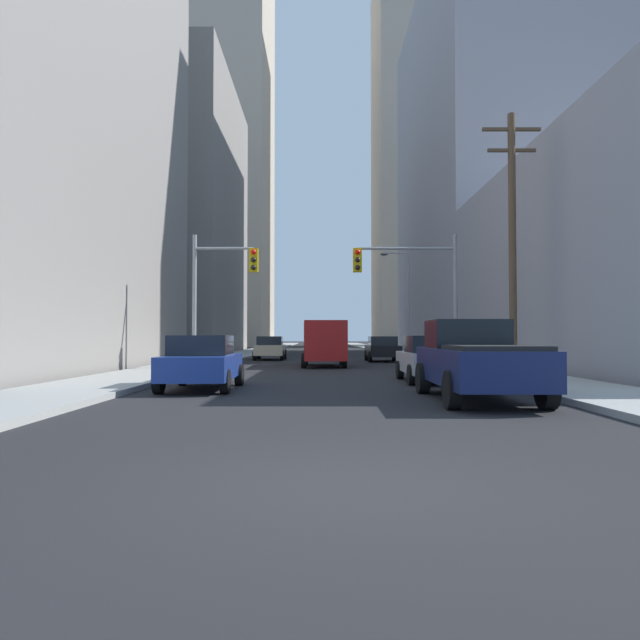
{
  "coord_description": "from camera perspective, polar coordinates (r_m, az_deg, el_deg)",
  "views": [
    {
      "loc": [
        -0.22,
        -5.8,
        1.47
      ],
      "look_at": [
        0.0,
        39.74,
        2.79
      ],
      "focal_mm": 33.26,
      "sensor_mm": 36.0,
      "label": 1
    }
  ],
  "objects": [
    {
      "name": "sedan_black",
      "position": [
        36.02,
        5.75,
        -2.77
      ],
      "size": [
        1.95,
        4.22,
        1.52
      ],
      "color": "black",
      "rests_on": "ground"
    },
    {
      "name": "ground_plane",
      "position": [
        5.99,
        1.87,
        -15.9
      ],
      "size": [
        400.0,
        400.0,
        0.0
      ],
      "primitive_type": "plane",
      "color": "black"
    },
    {
      "name": "sedan_blue",
      "position": [
        17.03,
        -11.55,
        -3.99
      ],
      "size": [
        1.95,
        4.25,
        1.52
      ],
      "color": "navy",
      "rests_on": "ground"
    },
    {
      "name": "sedan_beige",
      "position": [
        38.58,
        -5.09,
        -2.69
      ],
      "size": [
        1.95,
        4.22,
        1.52
      ],
      "color": "#C6B793",
      "rests_on": "ground"
    },
    {
      "name": "building_right_mid_block",
      "position": [
        58.01,
        17.13,
        13.55
      ],
      "size": [
        15.76,
        29.08,
        33.23
      ],
      "primitive_type": "cube",
      "color": "#93939E",
      "rests_on": "ground"
    },
    {
      "name": "sidewalk_left",
      "position": [
        56.2,
        -6.9,
        -3.07
      ],
      "size": [
        3.07,
        160.0,
        0.15
      ],
      "primitive_type": "cube",
      "color": "#9E9E99",
      "rests_on": "ground"
    },
    {
      "name": "street_lamp_right",
      "position": [
        41.25,
        7.79,
        2.56
      ],
      "size": [
        2.01,
        0.32,
        7.5
      ],
      "color": "gray",
      "rests_on": "ground"
    },
    {
      "name": "building_left_mid_office",
      "position": [
        60.7,
        -20.29,
        9.18
      ],
      "size": [
        24.54,
        21.63,
        25.56
      ],
      "primitive_type": "cube",
      "color": "gray",
      "rests_on": "ground"
    },
    {
      "name": "sidewalk_right",
      "position": [
        56.25,
        6.8,
        -3.07
      ],
      "size": [
        3.07,
        160.0,
        0.15
      ],
      "primitive_type": "cube",
      "color": "#9E9E99",
      "rests_on": "ground"
    },
    {
      "name": "sedan_silver",
      "position": [
        19.78,
        10.43,
        -3.67
      ],
      "size": [
        1.95,
        4.2,
        1.52
      ],
      "color": "#B7BABF",
      "rests_on": "ground"
    },
    {
      "name": "traffic_signal_near_right",
      "position": [
        26.5,
        8.41,
        4.01
      ],
      "size": [
        4.6,
        0.44,
        6.0
      ],
      "color": "gray",
      "rests_on": "ground"
    },
    {
      "name": "building_left_far_tower",
      "position": [
        104.91,
        -9.46,
        16.94
      ],
      "size": [
        14.96,
        24.26,
        69.76
      ],
      "primitive_type": "cube",
      "color": "#B7A893",
      "rests_on": "ground"
    },
    {
      "name": "pickup_truck_navy",
      "position": [
        14.38,
        14.45,
        -3.76
      ],
      "size": [
        2.2,
        5.43,
        1.9
      ],
      "color": "#141E4C",
      "rests_on": "ground"
    },
    {
      "name": "traffic_signal_near_left",
      "position": [
        26.55,
        -9.72,
        3.82
      ],
      "size": [
        2.9,
        0.44,
        6.0
      ],
      "color": "gray",
      "rests_on": "ground"
    },
    {
      "name": "building_right_far_highrise",
      "position": [
        102.29,
        10.51,
        15.06
      ],
      "size": [
        18.6,
        18.3,
        61.7
      ],
      "primitive_type": "cube",
      "color": "#B7A893",
      "rests_on": "ground"
    },
    {
      "name": "utility_pole_right",
      "position": [
        23.54,
        17.75,
        7.6
      ],
      "size": [
        2.2,
        0.28,
        9.91
      ],
      "color": "brown",
      "rests_on": "ground"
    },
    {
      "name": "cargo_van_red",
      "position": [
        29.76,
        0.11,
        -2.02
      ],
      "size": [
        2.16,
        5.27,
        2.26
      ],
      "color": "maroon",
      "rests_on": "ground"
    }
  ]
}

